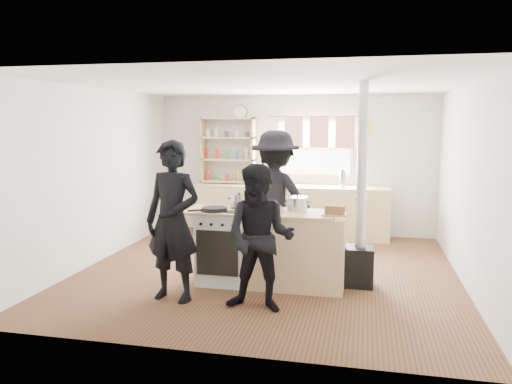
# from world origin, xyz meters

# --- Properties ---
(ground) EXTENTS (5.00, 5.00, 0.01)m
(ground) POSITION_xyz_m (0.00, 0.00, -0.01)
(ground) COLOR brown
(ground) RESTS_ON ground
(back_counter) EXTENTS (3.40, 0.55, 0.90)m
(back_counter) POSITION_xyz_m (0.00, 2.22, 0.45)
(back_counter) COLOR #D5B580
(back_counter) RESTS_ON ground
(shelving_unit) EXTENTS (1.00, 0.28, 1.20)m
(shelving_unit) POSITION_xyz_m (-1.20, 2.34, 1.51)
(shelving_unit) COLOR tan
(shelving_unit) RESTS_ON back_counter
(thermos) EXTENTS (0.10, 0.10, 0.29)m
(thermos) POSITION_xyz_m (0.88, 2.22, 1.05)
(thermos) COLOR silver
(thermos) RESTS_ON back_counter
(cooking_island) EXTENTS (1.97, 0.64, 0.93)m
(cooking_island) POSITION_xyz_m (0.14, -0.55, 0.47)
(cooking_island) COLOR white
(cooking_island) RESTS_ON ground
(skillet_greens) EXTENTS (0.43, 0.43, 0.05)m
(skillet_greens) POSITION_xyz_m (-0.53, -0.69, 0.96)
(skillet_greens) COLOR black
(skillet_greens) RESTS_ON cooking_island
(roast_tray) EXTENTS (0.43, 0.38, 0.07)m
(roast_tray) POSITION_xyz_m (0.11, -0.57, 0.97)
(roast_tray) COLOR silver
(roast_tray) RESTS_ON cooking_island
(stockpot_stove) EXTENTS (0.24, 0.24, 0.19)m
(stockpot_stove) POSITION_xyz_m (-0.31, -0.33, 1.01)
(stockpot_stove) COLOR silver
(stockpot_stove) RESTS_ON cooking_island
(stockpot_counter) EXTENTS (0.26, 0.26, 0.20)m
(stockpot_counter) POSITION_xyz_m (0.45, -0.43, 1.02)
(stockpot_counter) COLOR silver
(stockpot_counter) RESTS_ON cooking_island
(bread_board) EXTENTS (0.30, 0.23, 0.12)m
(bread_board) POSITION_xyz_m (0.93, -0.67, 0.98)
(bread_board) COLOR tan
(bread_board) RESTS_ON cooking_island
(flue_heater) EXTENTS (0.35, 0.35, 2.50)m
(flue_heater) POSITION_xyz_m (1.22, -0.34, 0.65)
(flue_heater) COLOR black
(flue_heater) RESTS_ON ground
(person_near_left) EXTENTS (0.73, 0.54, 1.82)m
(person_near_left) POSITION_xyz_m (-0.84, -1.29, 0.91)
(person_near_left) COLOR black
(person_near_left) RESTS_ON ground
(person_near_right) EXTENTS (0.80, 0.64, 1.58)m
(person_near_right) POSITION_xyz_m (0.19, -1.40, 0.79)
(person_near_right) COLOR black
(person_near_right) RESTS_ON ground
(person_far) EXTENTS (1.35, 0.96, 1.90)m
(person_far) POSITION_xyz_m (0.03, 0.40, 0.95)
(person_far) COLOR black
(person_far) RESTS_ON ground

